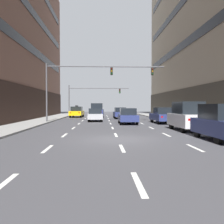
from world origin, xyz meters
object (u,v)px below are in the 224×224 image
at_px(car_parked_1, 220,122).
at_px(car_driving_2, 128,116).
at_px(car_driving_3, 97,111).
at_px(traffic_signal_1, 90,94).
at_px(car_driving_0, 120,113).
at_px(car_parked_2, 187,116).
at_px(car_parked_3, 163,115).
at_px(pedestrian_0, 178,112).
at_px(car_driving_4, 95,115).
at_px(traffic_signal_0, 90,78).
at_px(taxi_driving_1, 77,112).

bearing_deg(car_parked_1, car_driving_2, 107.40).
bearing_deg(car_driving_3, traffic_signal_1, 100.07).
distance_m(car_driving_0, car_parked_2, 18.15).
xyz_separation_m(car_driving_2, car_parked_3, (3.84, 0.66, 0.04)).
bearing_deg(traffic_signal_1, pedestrian_0, -60.40).
distance_m(car_driving_4, car_parked_1, 18.20).
relative_size(car_parked_2, traffic_signal_1, 0.41).
distance_m(car_driving_4, car_parked_2, 13.60).
bearing_deg(traffic_signal_0, car_parked_1, -61.35).
bearing_deg(traffic_signal_0, car_parked_2, -49.46).
distance_m(car_parked_1, traffic_signal_1, 34.49).
relative_size(car_parked_2, pedestrian_0, 2.64).
bearing_deg(traffic_signal_1, car_driving_0, -63.97).
bearing_deg(car_driving_2, car_driving_3, 106.01).
distance_m(car_parked_2, car_parked_3, 7.71).
xyz_separation_m(car_driving_3, car_parked_2, (7.27, -19.00, -0.01)).
bearing_deg(car_parked_3, traffic_signal_0, 169.16).
height_order(taxi_driving_1, pedestrian_0, taxi_driving_1).
bearing_deg(car_driving_0, car_parked_2, -77.70).
bearing_deg(traffic_signal_0, car_parked_3, -10.84).
relative_size(car_driving_0, car_driving_2, 0.99).
bearing_deg(car_driving_2, traffic_signal_0, 151.74).
xyz_separation_m(car_parked_3, traffic_signal_1, (-8.87, 20.27, 3.24)).
bearing_deg(car_parked_2, car_parked_3, 89.99).
distance_m(taxi_driving_1, car_parked_2, 24.08).
bearing_deg(car_parked_3, car_driving_2, -170.23).
distance_m(taxi_driving_1, pedestrian_0, 17.97).
relative_size(car_driving_0, car_parked_2, 0.95).
bearing_deg(car_driving_2, traffic_signal_1, 103.50).
bearing_deg(car_parked_1, car_parked_3, 89.99).
distance_m(car_driving_2, traffic_signal_1, 21.78).
bearing_deg(pedestrian_0, taxi_driving_1, 134.64).
height_order(car_driving_4, car_parked_1, car_parked_1).
relative_size(car_driving_0, traffic_signal_0, 0.33).
bearing_deg(pedestrian_0, traffic_signal_1, 119.60).
xyz_separation_m(traffic_signal_0, traffic_signal_1, (-0.99, 18.76, -0.94)).
height_order(car_driving_0, traffic_signal_0, traffic_signal_0).
relative_size(traffic_signal_1, pedestrian_0, 6.48).
relative_size(car_driving_3, car_parked_3, 1.01).
relative_size(car_driving_0, car_driving_4, 1.03).
xyz_separation_m(car_driving_4, car_parked_1, (7.39, -16.63, 0.24)).
xyz_separation_m(car_driving_3, traffic_signal_1, (-1.59, 8.97, 2.97)).
height_order(car_driving_3, car_parked_1, car_driving_3).
bearing_deg(car_parked_1, car_parked_2, 90.00).
bearing_deg(traffic_signal_0, car_driving_0, 64.78).
relative_size(car_parked_3, traffic_signal_1, 0.41).
distance_m(car_parked_3, pedestrian_0, 2.33).
relative_size(car_parked_3, pedestrian_0, 2.66).
xyz_separation_m(taxi_driving_1, car_parked_1, (10.61, -26.83, 0.15)).
distance_m(taxi_driving_1, car_driving_4, 10.70).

